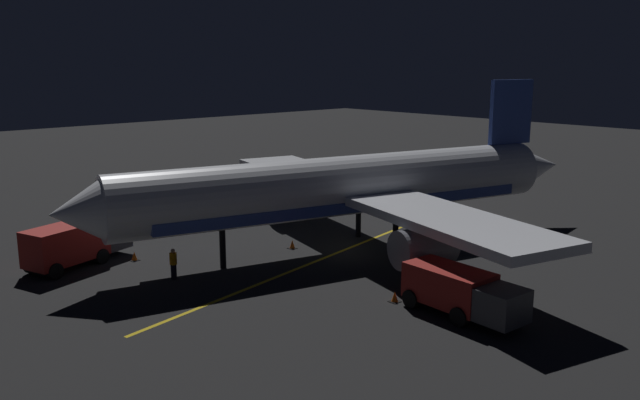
{
  "coord_description": "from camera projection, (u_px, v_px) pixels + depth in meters",
  "views": [
    {
      "loc": [
        -28.35,
        28.25,
        11.7
      ],
      "look_at": [
        0.0,
        2.0,
        3.5
      ],
      "focal_mm": 36.83,
      "sensor_mm": 36.0,
      "label": 1
    }
  ],
  "objects": [
    {
      "name": "ground_plane",
      "position": [
        343.0,
        251.0,
        41.58
      ],
      "size": [
        180.0,
        180.0,
        0.2
      ],
      "primitive_type": "cube",
      "color": "black"
    },
    {
      "name": "apron_guide_stripe",
      "position": [
        305.0,
        266.0,
        38.28
      ],
      "size": [
        4.87,
        24.93,
        0.01
      ],
      "primitive_type": "cube",
      "rotation": [
        0.0,
        0.0,
        0.18
      ],
      "color": "gold",
      "rests_on": "ground_plane"
    },
    {
      "name": "airliner",
      "position": [
        352.0,
        188.0,
        41.01
      ],
      "size": [
        31.2,
        35.2,
        10.44
      ],
      "color": "white",
      "rests_on": "ground_plane"
    },
    {
      "name": "baggage_truck",
      "position": [
        75.0,
        244.0,
        38.02
      ],
      "size": [
        3.87,
        6.76,
        2.53
      ],
      "color": "maroon",
      "rests_on": "ground_plane"
    },
    {
      "name": "catering_truck",
      "position": [
        460.0,
        292.0,
        30.53
      ],
      "size": [
        6.13,
        2.55,
        2.17
      ],
      "color": "maroon",
      "rests_on": "ground_plane"
    },
    {
      "name": "ground_crew_worker",
      "position": [
        173.0,
        264.0,
        35.71
      ],
      "size": [
        0.4,
        0.4,
        1.74
      ],
      "color": "black",
      "rests_on": "ground_plane"
    },
    {
      "name": "traffic_cone_near_left",
      "position": [
        292.0,
        245.0,
        41.73
      ],
      "size": [
        0.5,
        0.5,
        0.55
      ],
      "color": "#EA590F",
      "rests_on": "ground_plane"
    },
    {
      "name": "traffic_cone_near_right",
      "position": [
        134.0,
        256.0,
        39.22
      ],
      "size": [
        0.5,
        0.5,
        0.55
      ],
      "color": "#EA590F",
      "rests_on": "ground_plane"
    },
    {
      "name": "traffic_cone_under_wing",
      "position": [
        395.0,
        297.0,
        32.48
      ],
      "size": [
        0.5,
        0.5,
        0.55
      ],
      "color": "#EA590F",
      "rests_on": "ground_plane"
    }
  ]
}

